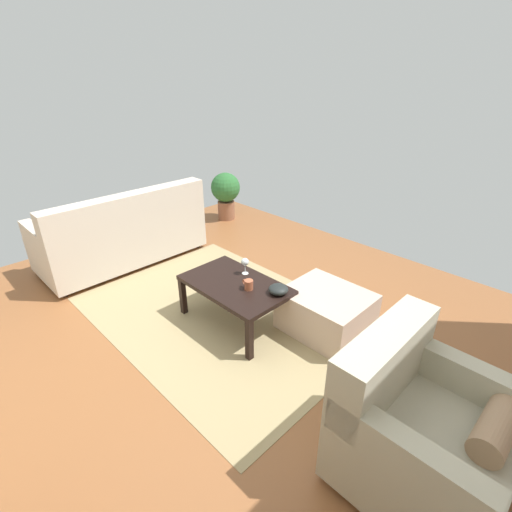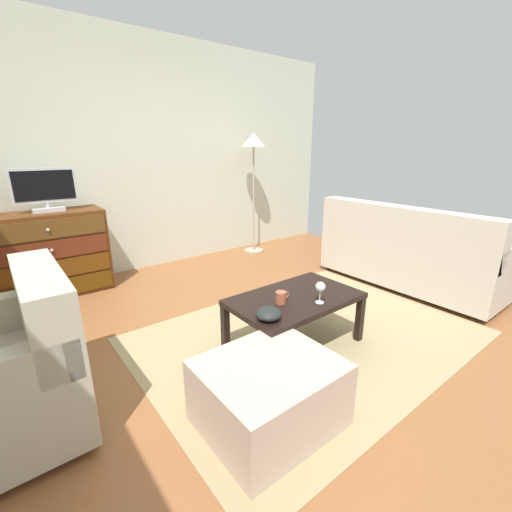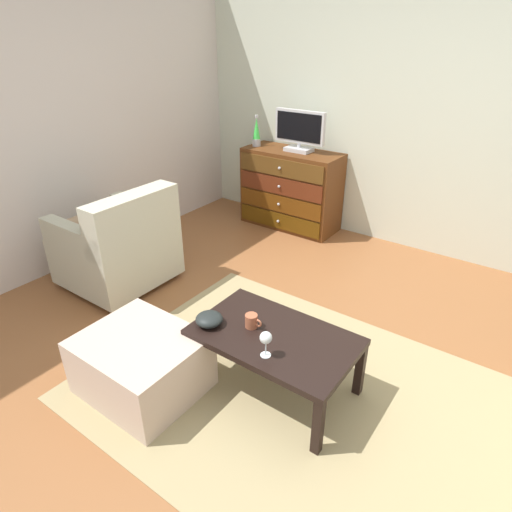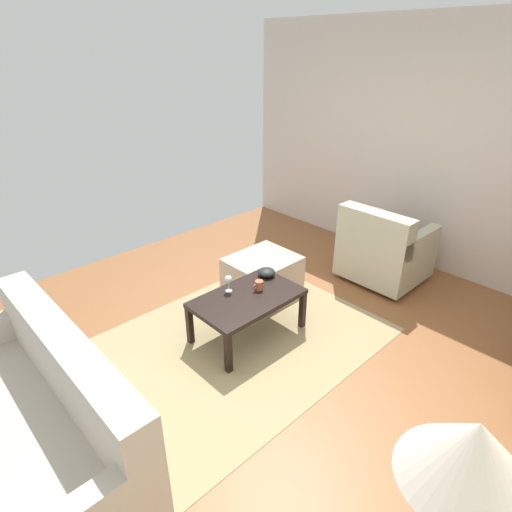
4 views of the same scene
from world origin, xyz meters
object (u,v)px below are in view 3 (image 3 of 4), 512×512
at_px(tv, 300,131).
at_px(lava_lamp, 256,133).
at_px(dresser, 291,189).
at_px(armchair, 118,246).
at_px(wine_glass, 266,339).
at_px(coffee_table, 274,341).
at_px(ottoman, 142,364).
at_px(bowl_decorative, 209,319).
at_px(mug, 252,321).

relative_size(tv, lava_lamp, 1.72).
relative_size(dresser, armchair, 1.22).
xyz_separation_m(lava_lamp, wine_glass, (1.77, -2.37, -0.48)).
height_order(dresser, coffee_table, dresser).
distance_m(coffee_table, ottoman, 0.83).
bearing_deg(dresser, lava_lamp, -174.28).
relative_size(tv, wine_glass, 3.61).
xyz_separation_m(tv, ottoman, (0.55, -2.74, -0.88)).
height_order(wine_glass, bowl_decorative, wine_glass).
bearing_deg(ottoman, coffee_table, 36.26).
bearing_deg(lava_lamp, ottoman, -68.49).
distance_m(coffee_table, armchair, 1.80).
distance_m(tv, lava_lamp, 0.51).
xyz_separation_m(dresser, tv, (0.06, 0.02, 0.64)).
relative_size(dresser, bowl_decorative, 6.43).
bearing_deg(dresser, armchair, -104.62).
relative_size(lava_lamp, ottoman, 0.47).
bearing_deg(lava_lamp, bowl_decorative, -60.46).
bearing_deg(wine_glass, tv, 117.42).
bearing_deg(wine_glass, mug, 142.59).
distance_m(lava_lamp, wine_glass, 3.00).
xyz_separation_m(tv, bowl_decorative, (0.82, -2.41, -0.63)).
bearing_deg(wine_glass, bowl_decorative, 175.40).
xyz_separation_m(tv, coffee_table, (1.20, -2.26, -0.71)).
xyz_separation_m(lava_lamp, coffee_table, (1.70, -2.19, -0.64)).
bearing_deg(tv, dresser, -159.60).
distance_m(tv, bowl_decorative, 2.62).
distance_m(armchair, ottoman, 1.37).
height_order(dresser, lava_lamp, lava_lamp).
bearing_deg(lava_lamp, dresser, 5.72).
xyz_separation_m(bowl_decorative, armchair, (-1.40, 0.42, -0.08)).
distance_m(lava_lamp, armchair, 2.02).
bearing_deg(tv, coffee_table, -61.95).
bearing_deg(lava_lamp, tv, 7.70).
xyz_separation_m(lava_lamp, mug, (1.55, -2.21, -0.55)).
distance_m(coffee_table, mug, 0.18).
height_order(lava_lamp, ottoman, lava_lamp).
xyz_separation_m(coffee_table, wine_glass, (0.06, -0.18, 0.16)).
bearing_deg(bowl_decorative, dresser, 110.48).
bearing_deg(wine_glass, coffee_table, 108.99).
xyz_separation_m(coffee_table, bowl_decorative, (-0.38, -0.15, 0.09)).
bearing_deg(ottoman, armchair, 146.12).
relative_size(wine_glass, bowl_decorative, 0.94).
bearing_deg(armchair, ottoman, -33.88).
distance_m(lava_lamp, bowl_decorative, 2.74).
height_order(coffee_table, armchair, armchair).
xyz_separation_m(coffee_table, ottoman, (-0.65, -0.48, -0.17)).
xyz_separation_m(dresser, ottoman, (0.62, -2.71, -0.24)).
xyz_separation_m(mug, bowl_decorative, (-0.23, -0.13, -0.01)).
distance_m(coffee_table, wine_glass, 0.25).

